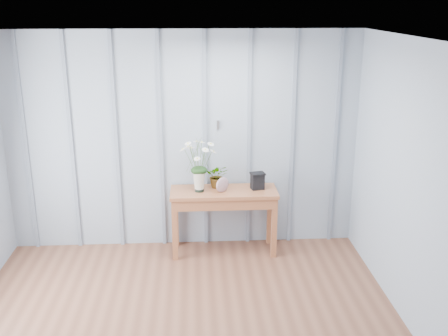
{
  "coord_description": "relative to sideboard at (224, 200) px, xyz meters",
  "views": [
    {
      "loc": [
        0.13,
        -3.52,
        2.79
      ],
      "look_at": [
        0.45,
        1.94,
        1.03
      ],
      "focal_mm": 42.0,
      "sensor_mm": 36.0,
      "label": 1
    }
  ],
  "objects": [
    {
      "name": "room_shell",
      "position": [
        -0.45,
        -1.08,
        1.35
      ],
      "size": [
        4.0,
        4.5,
        2.5
      ],
      "color": "#98A7B9",
      "rests_on": "ground"
    },
    {
      "name": "spider_plant",
      "position": [
        -0.06,
        0.11,
        0.25
      ],
      "size": [
        0.26,
        0.23,
        0.27
      ],
      "primitive_type": "imported",
      "rotation": [
        0.0,
        0.0,
        -0.07
      ],
      "color": "#153614",
      "rests_on": "sideboard"
    },
    {
      "name": "felt_disc_vessel",
      "position": [
        -0.02,
        -0.06,
        0.2
      ],
      "size": [
        0.17,
        0.14,
        0.17
      ],
      "primitive_type": "ellipsoid",
      "rotation": [
        0.0,
        0.0,
        0.63
      ],
      "color": "#814764",
      "rests_on": "sideboard"
    },
    {
      "name": "daisy_vase",
      "position": [
        -0.27,
        -0.02,
        0.51
      ],
      "size": [
        0.45,
        0.34,
        0.64
      ],
      "color": "black",
      "rests_on": "sideboard"
    },
    {
      "name": "carved_box",
      "position": [
        0.38,
        0.02,
        0.21
      ],
      "size": [
        0.18,
        0.15,
        0.19
      ],
      "color": "black",
      "rests_on": "sideboard"
    },
    {
      "name": "sideboard",
      "position": [
        0.0,
        0.0,
        0.0
      ],
      "size": [
        1.2,
        0.45,
        0.75
      ],
      "color": "brown",
      "rests_on": "ground"
    }
  ]
}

